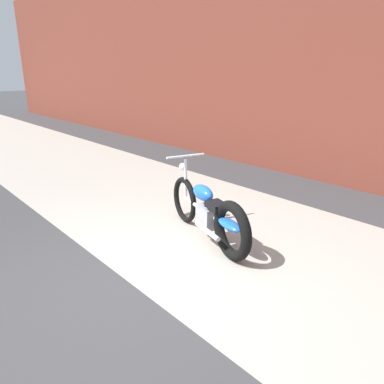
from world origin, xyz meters
TOP-DOWN VIEW (x-y plane):
  - ground_plane at (0.00, 0.00)m, footprint 80.00×80.00m
  - sidewalk_slab at (0.00, 1.75)m, footprint 36.00×3.50m
  - motorcycle_blue at (-0.25, 1.33)m, footprint 1.97×0.77m

SIDE VIEW (x-z plane):
  - ground_plane at x=0.00m, z-range 0.00..0.00m
  - sidewalk_slab at x=0.00m, z-range 0.00..0.01m
  - motorcycle_blue at x=-0.25m, z-range -0.12..0.91m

